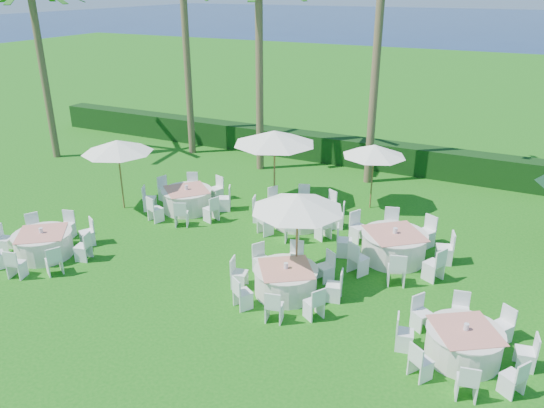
# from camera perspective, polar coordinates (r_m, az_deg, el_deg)

# --- Properties ---
(ground) EXTENTS (120.00, 120.00, 0.00)m
(ground) POSITION_cam_1_polar(r_m,az_deg,el_deg) (14.42, -5.22, -9.57)
(ground) COLOR #125F10
(ground) RESTS_ON ground
(hedge) EXTENTS (34.00, 1.00, 1.20)m
(hedge) POSITION_cam_1_polar(r_m,az_deg,el_deg) (24.32, 9.40, 5.49)
(hedge) COLOR black
(hedge) RESTS_ON ground
(ocean) EXTENTS (260.00, 260.00, 0.00)m
(ocean) POSITION_cam_1_polar(r_m,az_deg,el_deg) (112.80, 23.67, 17.04)
(ocean) COLOR #071C48
(ocean) RESTS_ON ground
(banquet_table_a) EXTENTS (3.01, 3.01, 0.92)m
(banquet_table_a) POSITION_cam_1_polar(r_m,az_deg,el_deg) (17.47, -23.38, -3.93)
(banquet_table_a) COLOR silver
(banquet_table_a) RESTS_ON ground
(banquet_table_b) EXTENTS (3.00, 3.00, 0.91)m
(banquet_table_b) POSITION_cam_1_polar(r_m,az_deg,el_deg) (14.19, 1.49, -8.19)
(banquet_table_b) COLOR silver
(banquet_table_b) RESTS_ON ground
(banquet_table_c) EXTENTS (2.93, 2.93, 0.89)m
(banquet_table_c) POSITION_cam_1_polar(r_m,az_deg,el_deg) (12.71, 19.91, -13.89)
(banquet_table_c) COLOR silver
(banquet_table_c) RESTS_ON ground
(banquet_table_d) EXTENTS (3.12, 3.12, 0.96)m
(banquet_table_d) POSITION_cam_1_polar(r_m,az_deg,el_deg) (19.47, -9.11, 0.51)
(banquet_table_d) COLOR silver
(banquet_table_d) RESTS_ON ground
(banquet_table_e) EXTENTS (3.11, 3.11, 0.95)m
(banquet_table_e) POSITION_cam_1_polar(r_m,az_deg,el_deg) (18.09, 2.83, -0.99)
(banquet_table_e) COLOR silver
(banquet_table_e) RESTS_ON ground
(banquet_table_f) EXTENTS (3.37, 3.37, 1.02)m
(banquet_table_f) POSITION_cam_1_polar(r_m,az_deg,el_deg) (16.24, 12.97, -4.36)
(banquet_table_f) COLOR silver
(banquet_table_f) RESTS_ON ground
(umbrella_a) EXTENTS (2.51, 2.51, 2.58)m
(umbrella_a) POSITION_cam_1_polar(r_m,az_deg,el_deg) (19.53, -16.31, 5.97)
(umbrella_a) COLOR brown
(umbrella_a) RESTS_ON ground
(umbrella_b) EXTENTS (2.51, 2.51, 2.59)m
(umbrella_b) POSITION_cam_1_polar(r_m,az_deg,el_deg) (13.92, 2.77, 0.21)
(umbrella_b) COLOR brown
(umbrella_b) RESTS_ON ground
(umbrella_c) EXTENTS (3.01, 3.01, 2.81)m
(umbrella_c) POSITION_cam_1_polar(r_m,az_deg,el_deg) (19.13, 0.27, 7.19)
(umbrella_c) COLOR brown
(umbrella_c) RESTS_ON ground
(umbrella_d) EXTENTS (2.28, 2.28, 2.41)m
(umbrella_d) POSITION_cam_1_polar(r_m,az_deg,el_deg) (19.17, 10.94, 5.68)
(umbrella_d) COLOR brown
(umbrella_d) RESTS_ON ground
(palm_a) EXTENTS (4.10, 4.40, 9.97)m
(palm_a) POSITION_cam_1_polar(r_m,az_deg,el_deg) (25.31, -9.28, 17.40)
(palm_a) COLOR brown
(palm_a) RESTS_ON ground
(palm_b) EXTENTS (4.38, 4.23, 8.03)m
(palm_b) POSITION_cam_1_polar(r_m,az_deg,el_deg) (22.73, -1.37, 14.57)
(palm_b) COLOR brown
(palm_b) RESTS_ON ground
(palm_c) EXTENTS (4.11, 4.40, 11.78)m
(palm_c) POSITION_cam_1_polar(r_m,az_deg,el_deg) (21.20, 11.45, 18.77)
(palm_c) COLOR brown
(palm_c) RESTS_ON ground
(palm_f) EXTENTS (4.40, 4.13, 7.86)m
(palm_f) POSITION_cam_1_polar(r_m,az_deg,el_deg) (26.52, -23.52, 13.75)
(palm_f) COLOR brown
(palm_f) RESTS_ON ground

